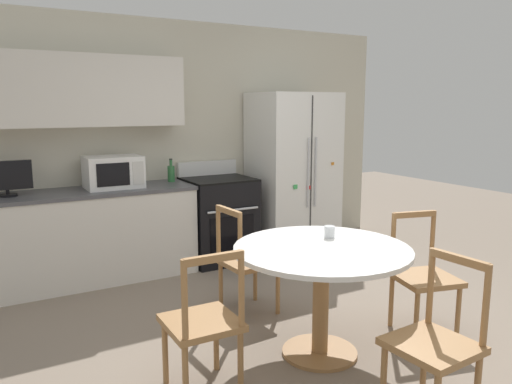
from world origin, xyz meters
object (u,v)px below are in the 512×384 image
object	(u,v)px
oven_range	(219,219)
candle_glass	(329,233)
microwave	(113,172)
countertop_tv	(6,177)
dining_chair_right	(423,277)
dining_chair_left	(203,324)
dining_chair_near	(436,343)
counter_bottle	(171,173)
refrigerator	(293,173)
dining_chair_far	(246,262)

from	to	relation	value
oven_range	candle_glass	bearing A→B (deg)	-93.65
oven_range	microwave	bearing A→B (deg)	177.47
candle_glass	countertop_tv	bearing A→B (deg)	131.65
dining_chair_right	countertop_tv	bearing A→B (deg)	-28.09
dining_chair_left	dining_chair_near	bearing A→B (deg)	-39.91
oven_range	dining_chair_near	world-z (taller)	oven_range
microwave	dining_chair_near	xyz separation A→B (m)	(0.89, -3.21, -0.62)
counter_bottle	dining_chair_near	distance (m)	3.36
countertop_tv	candle_glass	size ratio (longest dim) A/B	5.07
refrigerator	oven_range	bearing A→B (deg)	177.29
countertop_tv	candle_glass	xyz separation A→B (m)	(1.92, -2.16, -0.27)
oven_range	dining_chair_left	world-z (taller)	oven_range
dining_chair_left	candle_glass	size ratio (longest dim) A/B	10.75
dining_chair_left	countertop_tv	bearing A→B (deg)	110.53
oven_range	dining_chair_near	xyz separation A→B (m)	(-0.22, -3.17, -0.03)
counter_bottle	candle_glass	size ratio (longest dim) A/B	2.93
counter_bottle	dining_chair_right	distance (m)	2.78
counter_bottle	oven_range	bearing A→B (deg)	-15.88
refrigerator	candle_glass	xyz separation A→B (m)	(-1.08, -2.07, -0.12)
dining_chair_near	dining_chair_left	size ratio (longest dim) A/B	1.00
oven_range	dining_chair_right	world-z (taller)	oven_range
countertop_tv	dining_chair_right	world-z (taller)	countertop_tv
refrigerator	countertop_tv	world-z (taller)	refrigerator
countertop_tv	dining_chair_left	xyz separation A→B (m)	(0.85, -2.36, -0.64)
refrigerator	candle_glass	world-z (taller)	refrigerator
microwave	counter_bottle	world-z (taller)	microwave
dining_chair_far	candle_glass	distance (m)	0.85
microwave	dining_chair_near	world-z (taller)	microwave
countertop_tv	dining_chair_near	bearing A→B (deg)	-60.25
oven_range	countertop_tv	distance (m)	2.15
refrigerator	dining_chair_left	world-z (taller)	refrigerator
dining_chair_far	candle_glass	world-z (taller)	dining_chair_far
microwave	dining_chair_right	xyz separation A→B (m)	(1.67, -2.43, -0.62)
refrigerator	dining_chair_near	world-z (taller)	refrigerator
dining_chair_near	dining_chair_far	size ratio (longest dim) A/B	1.00
oven_range	microwave	world-z (taller)	microwave
refrigerator	dining_chair_right	distance (m)	2.42
refrigerator	dining_chair_left	size ratio (longest dim) A/B	2.05
dining_chair_left	dining_chair_right	bearing A→B (deg)	-1.50
dining_chair_near	dining_chair_far	world-z (taller)	same
microwave	counter_bottle	xyz separation A→B (m)	(0.63, 0.09, -0.06)
oven_range	dining_chair_right	xyz separation A→B (m)	(0.55, -2.38, -0.03)
oven_range	dining_chair_right	distance (m)	2.45
dining_chair_left	candle_glass	distance (m)	1.16
countertop_tv	dining_chair_right	bearing A→B (deg)	-42.94
dining_chair_right	candle_glass	size ratio (longest dim) A/B	10.75
refrigerator	dining_chair_left	xyz separation A→B (m)	(-2.16, -2.27, -0.49)
microwave	dining_chair_right	size ratio (longest dim) A/B	0.59
refrigerator	countertop_tv	size ratio (longest dim) A/B	4.34
oven_range	counter_bottle	bearing A→B (deg)	164.12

